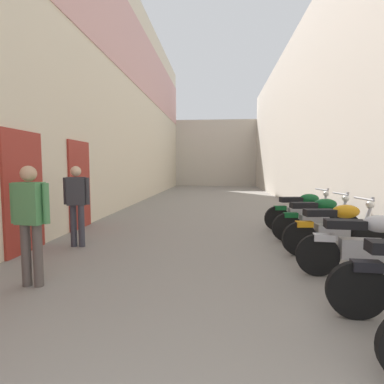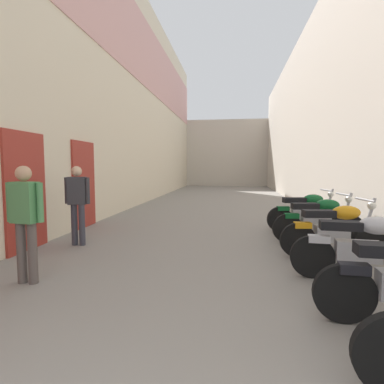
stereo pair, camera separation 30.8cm
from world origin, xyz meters
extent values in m
plane|color=gray|center=(0.00, 10.65, 0.00)|extent=(41.29, 41.29, 0.00)
cube|color=beige|center=(-3.45, 12.65, 4.46)|extent=(0.40, 25.29, 8.93)
cube|color=#9E2D23|center=(-3.23, 5.60, 1.10)|extent=(0.06, 1.10, 2.20)
cube|color=#9E2D23|center=(-3.23, 7.80, 1.10)|extent=(0.06, 1.10, 2.20)
cube|color=#DBA39E|center=(-3.24, 12.65, 6.43)|extent=(0.04, 25.29, 2.86)
cube|color=beige|center=(3.45, 12.65, 3.48)|extent=(0.40, 25.29, 6.97)
cube|color=beige|center=(0.00, 26.29, 2.68)|extent=(9.50, 2.00, 5.36)
cylinder|color=black|center=(1.68, 3.58, 0.30)|extent=(0.60, 0.12, 0.60)
cube|color=black|center=(1.76, 3.58, 0.56)|extent=(0.29, 0.16, 0.10)
cylinder|color=black|center=(1.68, 4.83, 0.30)|extent=(0.60, 0.14, 0.60)
cube|color=#9E9EA3|center=(2.25, 4.77, 0.42)|extent=(0.58, 0.25, 0.28)
ellipsoid|color=#B7B7BC|center=(2.48, 4.75, 0.78)|extent=(0.50, 0.31, 0.24)
cube|color=black|center=(2.02, 4.79, 0.76)|extent=(0.54, 0.27, 0.12)
cube|color=#B7B7BC|center=(1.76, 4.82, 0.56)|extent=(0.29, 0.17, 0.10)
cylinder|color=black|center=(2.92, 5.95, 0.30)|extent=(0.61, 0.14, 0.60)
cylinder|color=black|center=(1.68, 5.81, 0.30)|extent=(0.61, 0.14, 0.60)
cube|color=#9E9EA3|center=(2.25, 5.87, 0.42)|extent=(0.58, 0.26, 0.28)
ellipsoid|color=orange|center=(2.48, 5.90, 0.78)|extent=(0.50, 0.31, 0.24)
cube|color=black|center=(2.02, 5.85, 0.76)|extent=(0.54, 0.27, 0.12)
cylinder|color=#9E9EA3|center=(2.85, 5.94, 0.65)|extent=(0.25, 0.09, 0.77)
cylinder|color=#9E9EA3|center=(2.78, 5.93, 1.00)|extent=(0.10, 0.58, 0.04)
sphere|color=silver|center=(2.90, 5.94, 0.90)|extent=(0.14, 0.14, 0.14)
cube|color=orange|center=(1.76, 5.82, 0.56)|extent=(0.29, 0.17, 0.10)
cylinder|color=black|center=(2.92, 6.97, 0.30)|extent=(0.61, 0.15, 0.60)
cylinder|color=black|center=(1.68, 6.82, 0.30)|extent=(0.61, 0.15, 0.60)
cube|color=#9E9EA3|center=(2.25, 6.89, 0.42)|extent=(0.58, 0.27, 0.28)
ellipsoid|color=#0F5123|center=(2.48, 6.92, 0.78)|extent=(0.51, 0.32, 0.24)
cube|color=black|center=(2.02, 6.86, 0.76)|extent=(0.54, 0.28, 0.12)
cylinder|color=#9E9EA3|center=(2.85, 6.97, 0.65)|extent=(0.25, 0.09, 0.77)
cylinder|color=#9E9EA3|center=(2.78, 6.96, 1.00)|extent=(0.11, 0.58, 0.04)
sphere|color=silver|center=(2.90, 6.97, 0.90)|extent=(0.14, 0.14, 0.14)
cube|color=#0F5123|center=(1.76, 6.83, 0.56)|extent=(0.29, 0.17, 0.10)
cylinder|color=black|center=(2.92, 8.12, 0.30)|extent=(0.61, 0.18, 0.60)
cylinder|color=black|center=(1.68, 7.91, 0.30)|extent=(0.61, 0.18, 0.60)
cube|color=#9E9EA3|center=(2.25, 8.01, 0.42)|extent=(0.59, 0.29, 0.28)
ellipsoid|color=#0F5123|center=(2.48, 8.04, 0.78)|extent=(0.52, 0.33, 0.24)
cube|color=black|center=(2.02, 7.97, 0.76)|extent=(0.55, 0.30, 0.12)
cylinder|color=#9E9EA3|center=(2.85, 8.11, 0.65)|extent=(0.25, 0.10, 0.77)
cylinder|color=#9E9EA3|center=(2.78, 8.09, 1.00)|extent=(0.13, 0.58, 0.04)
sphere|color=silver|center=(2.90, 8.11, 0.90)|extent=(0.14, 0.14, 0.14)
cube|color=#0F5123|center=(1.76, 7.93, 0.56)|extent=(0.30, 0.18, 0.10)
cylinder|color=#564C47|center=(-2.22, 4.11, 0.41)|extent=(0.12, 0.12, 0.82)
cylinder|color=#564C47|center=(-2.06, 4.11, 0.41)|extent=(0.12, 0.12, 0.82)
cube|color=#4C8C51|center=(-2.14, 4.11, 1.09)|extent=(0.36, 0.24, 0.54)
sphere|color=tan|center=(-2.14, 4.11, 1.47)|extent=(0.20, 0.20, 0.20)
cylinder|color=#4C8C51|center=(-2.36, 4.11, 1.09)|extent=(0.08, 0.08, 0.52)
cylinder|color=#4C8C51|center=(-1.92, 4.11, 1.09)|extent=(0.08, 0.08, 0.52)
cylinder|color=#383842|center=(-2.55, 6.06, 0.41)|extent=(0.12, 0.12, 0.82)
cylinder|color=#383842|center=(-2.39, 6.06, 0.41)|extent=(0.12, 0.12, 0.82)
cube|color=#333338|center=(-2.47, 6.06, 1.09)|extent=(0.38, 0.29, 0.54)
sphere|color=#DBB28E|center=(-2.47, 6.06, 1.47)|extent=(0.20, 0.20, 0.20)
cylinder|color=#333338|center=(-2.69, 6.06, 1.09)|extent=(0.08, 0.08, 0.52)
cylinder|color=#333338|center=(-2.25, 6.06, 1.09)|extent=(0.08, 0.08, 0.52)
camera|label=1|loc=(0.27, 0.45, 1.55)|focal=28.38mm
camera|label=2|loc=(0.57, 0.49, 1.55)|focal=28.38mm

